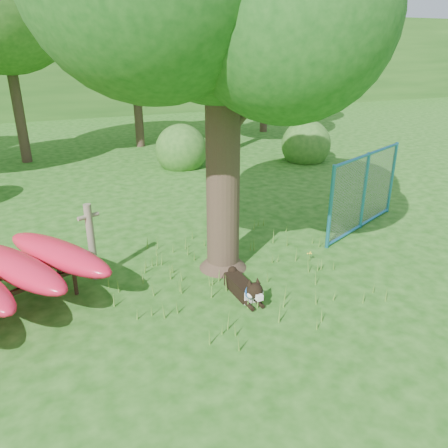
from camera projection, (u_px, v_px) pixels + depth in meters
name	position (u px, v px, depth m)	size (l,w,h in m)	color
ground	(242.00, 308.00, 7.09)	(80.00, 80.00, 0.00)	#174C0F
wooden_post	(91.00, 240.00, 7.73)	(0.39, 0.21, 1.44)	#6B6350
husky_dog	(245.00, 288.00, 7.32)	(0.31, 1.17, 0.52)	black
fence_section	(364.00, 191.00, 9.91)	(2.85, 1.29, 2.99)	teal
wildflower_clump	(310.00, 254.00, 8.59)	(0.09, 0.08, 0.20)	#51842B
bg_tree_c	(133.00, 42.00, 17.13)	(4.00, 4.00, 6.12)	#37281E
bg_tree_d	(236.00, 14.00, 16.37)	(4.80, 4.80, 7.50)	#37281E
bg_tree_e	(267.00, 17.00, 19.98)	(4.60, 4.60, 7.55)	#37281E
shrub_right	(305.00, 161.00, 16.30)	(1.80, 1.80, 1.80)	#2A5D1E
shrub_mid	(182.00, 167.00, 15.47)	(1.80, 1.80, 1.80)	#2A5D1E
wooded_hillside	(63.00, 62.00, 29.70)	(80.00, 12.00, 6.00)	#2A5D1E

